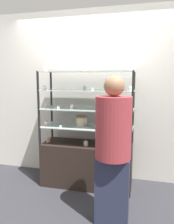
{
  "coord_description": "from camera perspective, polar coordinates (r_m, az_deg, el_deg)",
  "views": [
    {
      "loc": [
        0.75,
        -2.97,
        1.57
      ],
      "look_at": [
        0.0,
        0.0,
        1.09
      ],
      "focal_mm": 35.0,
      "sensor_mm": 36.0,
      "label": 1
    }
  ],
  "objects": [
    {
      "name": "ground_plane",
      "position": [
        3.44,
        0.0,
        -18.34
      ],
      "size": [
        20.0,
        20.0,
        0.0
      ],
      "primitive_type": "plane",
      "color": "#2D2D33"
    },
    {
      "name": "back_wall",
      "position": [
        3.44,
        1.56,
        4.32
      ],
      "size": [
        8.0,
        0.05,
        2.6
      ],
      "color": "silver",
      "rests_on": "ground_plane"
    },
    {
      "name": "display_base",
      "position": [
        3.31,
        0.0,
        -13.49
      ],
      "size": [
        1.3,
        0.47,
        0.63
      ],
      "color": "black",
      "rests_on": "ground_plane"
    },
    {
      "name": "display_riser_lower",
      "position": [
        3.14,
        0.0,
        -4.02
      ],
      "size": [
        1.3,
        0.47,
        0.26
      ],
      "color": "black",
      "rests_on": "display_base"
    },
    {
      "name": "display_riser_middle",
      "position": [
        3.09,
        0.0,
        0.67
      ],
      "size": [
        1.3,
        0.47,
        0.26
      ],
      "color": "black",
      "rests_on": "display_riser_lower"
    },
    {
      "name": "display_riser_upper",
      "position": [
        3.06,
        0.0,
        5.47
      ],
      "size": [
        1.3,
        0.47,
        0.26
      ],
      "color": "black",
      "rests_on": "display_riser_middle"
    },
    {
      "name": "display_riser_top",
      "position": [
        3.06,
        0.0,
        10.32
      ],
      "size": [
        1.3,
        0.47,
        0.26
      ],
      "color": "black",
      "rests_on": "display_riser_upper"
    },
    {
      "name": "layer_cake_centerpiece",
      "position": [
        3.18,
        -1.43,
        -2.27
      ],
      "size": [
        0.16,
        0.16,
        0.14
      ],
      "color": "beige",
      "rests_on": "display_riser_lower"
    },
    {
      "name": "sheet_cake_frosted",
      "position": [
        3.07,
        5.55,
        1.46
      ],
      "size": [
        0.18,
        0.16,
        0.06
      ],
      "color": "beige",
      "rests_on": "display_riser_middle"
    },
    {
      "name": "cupcake_0",
      "position": [
        3.33,
        -10.03,
        -7.11
      ],
      "size": [
        0.06,
        0.06,
        0.08
      ],
      "color": "beige",
      "rests_on": "display_base"
    },
    {
      "name": "cupcake_1",
      "position": [
        3.1,
        -0.32,
        -8.16
      ],
      "size": [
        0.06,
        0.06,
        0.08
      ],
      "color": "beige",
      "rests_on": "display_base"
    },
    {
      "name": "cupcake_2",
      "position": [
        3.0,
        10.67,
        -8.92
      ],
      "size": [
        0.06,
        0.06,
        0.08
      ],
      "color": "beige",
      "rests_on": "display_base"
    },
    {
      "name": "price_tag_0",
      "position": [
        2.93,
        5.37,
        -9.5
      ],
      "size": [
        0.04,
        0.0,
        0.04
      ],
      "color": "white",
      "rests_on": "display_base"
    },
    {
      "name": "cupcake_3",
      "position": [
        3.21,
        -10.72,
        -2.93
      ],
      "size": [
        0.06,
        0.06,
        0.08
      ],
      "color": "#CCB28C",
      "rests_on": "display_riser_lower"
    },
    {
      "name": "cupcake_4",
      "position": [
        3.02,
        3.43,
        -3.55
      ],
      "size": [
        0.06,
        0.06,
        0.08
      ],
      "color": "beige",
      "rests_on": "display_riser_lower"
    },
    {
      "name": "cupcake_5",
      "position": [
        2.93,
        10.46,
        -4.07
      ],
      "size": [
        0.06,
        0.06,
        0.08
      ],
      "color": "white",
      "rests_on": "display_riser_lower"
    },
    {
      "name": "price_tag_1",
      "position": [
        3.02,
        -6.91,
        -3.85
      ],
      "size": [
        0.04,
        0.0,
        0.04
      ],
      "color": "white",
      "rests_on": "display_riser_lower"
    },
    {
      "name": "cupcake_6",
      "position": [
        3.24,
        -10.6,
        1.75
      ],
      "size": [
        0.06,
        0.06,
        0.07
      ],
      "color": "white",
      "rests_on": "display_riser_middle"
    },
    {
      "name": "cupcake_7",
      "position": [
        3.04,
        -3.99,
        1.42
      ],
      "size": [
        0.06,
        0.06,
        0.07
      ],
      "color": "white",
      "rests_on": "display_riser_middle"
    },
    {
      "name": "cupcake_8",
      "position": [
        2.93,
        11.09,
        1.01
      ],
      "size": [
        0.06,
        0.06,
        0.07
      ],
      "color": "#CCB28C",
      "rests_on": "display_riser_middle"
    },
    {
      "name": "price_tag_2",
      "position": [
        2.99,
        -7.51,
        1.04
      ],
      "size": [
        0.04,
        0.0,
        0.04
      ],
      "color": "white",
      "rests_on": "display_riser_middle"
    },
    {
      "name": "cupcake_9",
      "position": [
        3.15,
        -11.04,
        6.26
      ],
      "size": [
        0.05,
        0.05,
        0.07
      ],
      "color": "beige",
      "rests_on": "display_riser_upper"
    },
    {
      "name": "cupcake_10",
      "position": [
        2.98,
        -0.64,
        6.29
      ],
      "size": [
        0.05,
        0.05,
        0.07
      ],
      "color": "beige",
      "rests_on": "display_riser_upper"
    },
    {
      "name": "cupcake_11",
      "position": [
        2.88,
        11.15,
        6.03
      ],
      "size": [
        0.05,
        0.05,
        0.07
      ],
      "color": "beige",
      "rests_on": "display_riser_upper"
    },
    {
      "name": "price_tag_3",
      "position": [
        2.82,
        1.49,
        5.94
      ],
      "size": [
        0.04,
        0.0,
        0.04
      ],
      "color": "white",
      "rests_on": "display_riser_upper"
    },
    {
      "name": "cupcake_12",
      "position": [
        3.19,
        -10.8,
        11.03
      ],
      "size": [
        0.06,
        0.06,
        0.08
      ],
      "color": "white",
      "rests_on": "display_riser_top"
    },
    {
      "name": "cupcake_13",
      "position": [
        2.94,
        -0.75,
        11.38
      ],
      "size": [
        0.06,
        0.06,
        0.08
      ],
      "color": "#CCB28C",
      "rests_on": "display_riser_top"
    },
    {
      "name": "cupcake_14",
      "position": [
        2.93,
        11.38,
        11.22
      ],
      "size": [
        0.06,
        0.06,
        0.08
      ],
      "color": "white",
      "rests_on": "display_riser_top"
    },
    {
      "name": "price_tag_4",
      "position": [
        2.82,
        2.02,
        11.2
      ],
      "size": [
        0.04,
        0.0,
        0.04
      ],
      "color": "white",
      "rests_on": "display_riser_top"
    },
    {
      "name": "customer_figure",
      "position": [
        2.32,
        6.81,
        -9.17
      ],
      "size": [
        0.37,
        0.37,
        1.6
      ],
      "color": "#282D47",
      "rests_on": "ground_plane"
    }
  ]
}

